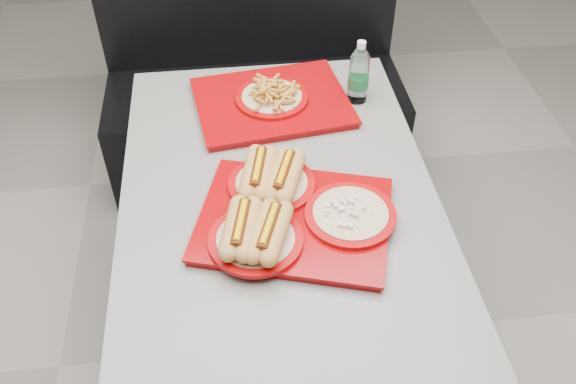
{
  "coord_description": "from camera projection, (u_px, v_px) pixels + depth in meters",
  "views": [
    {
      "loc": [
        -0.12,
        -1.23,
        1.95
      ],
      "look_at": [
        0.02,
        -0.06,
        0.83
      ],
      "focal_mm": 38.0,
      "sensor_mm": 36.0,
      "label": 1
    }
  ],
  "objects": [
    {
      "name": "diner_table",
      "position": [
        280.0,
        237.0,
        1.84
      ],
      "size": [
        0.92,
        1.42,
        0.75
      ],
      "color": "black",
      "rests_on": "ground"
    },
    {
      "name": "ground",
      "position": [
        282.0,
        343.0,
        2.25
      ],
      "size": [
        6.0,
        6.0,
        0.0
      ],
      "primitive_type": "plane",
      "color": "gray",
      "rests_on": "ground"
    },
    {
      "name": "booth_bench",
      "position": [
        254.0,
        86.0,
        2.75
      ],
      "size": [
        1.3,
        0.57,
        1.35
      ],
      "color": "black",
      "rests_on": "ground"
    },
    {
      "name": "tray_near",
      "position": [
        287.0,
        212.0,
        1.63
      ],
      "size": [
        0.6,
        0.52,
        0.11
      ],
      "rotation": [
        0.0,
        0.0,
        -0.29
      ],
      "color": "#890306",
      "rests_on": "diner_table"
    },
    {
      "name": "tray_far",
      "position": [
        272.0,
        99.0,
        2.03
      ],
      "size": [
        0.55,
        0.45,
        0.1
      ],
      "rotation": [
        0.0,
        0.0,
        0.13
      ],
      "color": "#890306",
      "rests_on": "diner_table"
    },
    {
      "name": "water_bottle",
      "position": [
        359.0,
        75.0,
        2.01
      ],
      "size": [
        0.07,
        0.07,
        0.22
      ],
      "rotation": [
        0.0,
        0.0,
        -0.37
      ],
      "color": "silver",
      "rests_on": "diner_table"
    }
  ]
}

